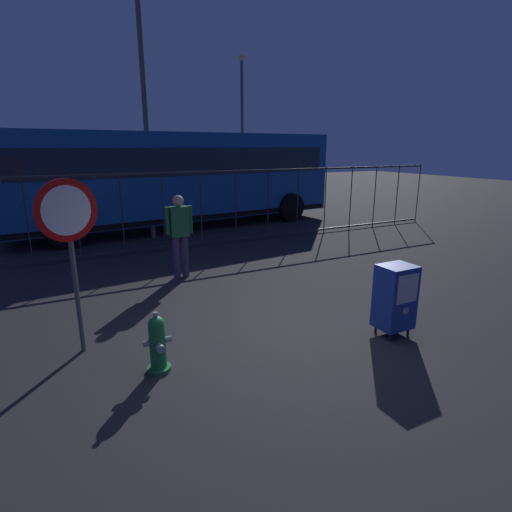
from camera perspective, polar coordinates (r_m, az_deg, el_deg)
The scene contains 9 objects.
ground_plane at distance 5.63m, azimuth 2.96°, elevation -12.14°, with size 60.00×60.00×0.00m, color #262628.
fire_hydrant at distance 4.98m, azimuth -13.73°, elevation -11.93°, with size 0.33×0.32×0.75m.
newspaper_box_primary at distance 5.95m, azimuth 19.04°, elevation -5.45°, with size 0.48×0.42×1.02m.
stop_sign at distance 5.37m, azimuth -24.87°, elevation 3.23°, with size 0.71×0.31×2.23m.
pedestrian at distance 8.18m, azimuth -10.75°, elevation 3.39°, with size 0.55×0.22×1.67m.
fence_barrier at distance 10.44m, azimuth -12.97°, elevation 6.18°, with size 18.03×0.04×2.00m.
bus_near at distance 13.59m, azimuth -10.95°, elevation 11.23°, with size 10.70×3.59×3.00m.
street_light_near_left at distance 12.10m, azimuth -15.49°, elevation 20.52°, with size 0.32×0.32×6.53m.
street_light_near_right at distance 20.86m, azimuth -1.98°, elevation 18.98°, with size 0.32×0.32×6.81m.
Camera 1 is at (-2.54, -4.31, 2.58)m, focal length 28.33 mm.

